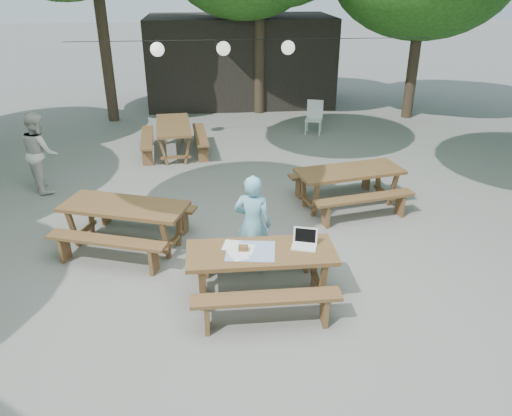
{
  "coord_description": "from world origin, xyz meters",
  "views": [
    {
      "loc": [
        -0.63,
        -6.7,
        4.15
      ],
      "look_at": [
        -0.01,
        -0.27,
        1.05
      ],
      "focal_mm": 35.0,
      "sensor_mm": 36.0,
      "label": 1
    }
  ],
  "objects_px": {
    "picnic_table_nw": "(126,225)",
    "plastic_chair": "(314,124)",
    "main_picnic_table": "(261,273)",
    "second_person": "(40,152)",
    "woman": "(253,224)"
  },
  "relations": [
    {
      "from": "picnic_table_nw",
      "to": "plastic_chair",
      "type": "bearing_deg",
      "value": 72.76
    },
    {
      "from": "main_picnic_table",
      "to": "second_person",
      "type": "relative_size",
      "value": 1.23
    },
    {
      "from": "picnic_table_nw",
      "to": "second_person",
      "type": "bearing_deg",
      "value": 147.0
    },
    {
      "from": "second_person",
      "to": "plastic_chair",
      "type": "xyz_separation_m",
      "value": [
        6.32,
        3.33,
        -0.56
      ]
    },
    {
      "from": "woman",
      "to": "second_person",
      "type": "relative_size",
      "value": 0.94
    },
    {
      "from": "main_picnic_table",
      "to": "woman",
      "type": "bearing_deg",
      "value": 93.6
    },
    {
      "from": "picnic_table_nw",
      "to": "second_person",
      "type": "xyz_separation_m",
      "value": [
        -2.01,
        2.57,
        0.43
      ]
    },
    {
      "from": "main_picnic_table",
      "to": "woman",
      "type": "distance_m",
      "value": 0.83
    },
    {
      "from": "woman",
      "to": "second_person",
      "type": "xyz_separation_m",
      "value": [
        -4.0,
        3.48,
        0.05
      ]
    },
    {
      "from": "plastic_chair",
      "to": "main_picnic_table",
      "type": "bearing_deg",
      "value": -88.18
    },
    {
      "from": "main_picnic_table",
      "to": "woman",
      "type": "relative_size",
      "value": 1.3
    },
    {
      "from": "main_picnic_table",
      "to": "plastic_chair",
      "type": "height_order",
      "value": "plastic_chair"
    },
    {
      "from": "main_picnic_table",
      "to": "second_person",
      "type": "xyz_separation_m",
      "value": [
        -4.05,
        4.22,
        0.43
      ]
    },
    {
      "from": "woman",
      "to": "plastic_chair",
      "type": "xyz_separation_m",
      "value": [
        2.32,
        6.81,
        -0.51
      ]
    },
    {
      "from": "picnic_table_nw",
      "to": "second_person",
      "type": "height_order",
      "value": "second_person"
    }
  ]
}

